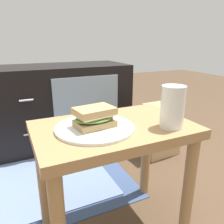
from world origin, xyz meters
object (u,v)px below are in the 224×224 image
object	(u,v)px
plate	(95,128)
sandwich_front	(95,117)
tv_cabinet	(63,104)
paper_bag	(160,130)
beer_glass	(172,107)

from	to	relation	value
plate	sandwich_front	xyz separation A→B (m)	(0.00, -0.00, 0.04)
plate	sandwich_front	world-z (taller)	sandwich_front
tv_cabinet	paper_bag	world-z (taller)	tv_cabinet
plate	beer_glass	bearing A→B (deg)	-20.72
tv_cabinet	plate	xyz separation A→B (m)	(-0.10, -0.95, 0.17)
plate	beer_glass	world-z (taller)	beer_glass
tv_cabinet	paper_bag	distance (m)	0.74
plate	beer_glass	size ratio (longest dim) A/B	1.85
sandwich_front	paper_bag	distance (m)	0.85
beer_glass	paper_bag	world-z (taller)	beer_glass
tv_cabinet	sandwich_front	xyz separation A→B (m)	(-0.10, -0.95, 0.21)
tv_cabinet	beer_glass	xyz separation A→B (m)	(0.14, -1.05, 0.24)
tv_cabinet	sandwich_front	size ratio (longest dim) A/B	6.54
plate	sandwich_front	distance (m)	0.04
tv_cabinet	plate	size ratio (longest dim) A/B	3.57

